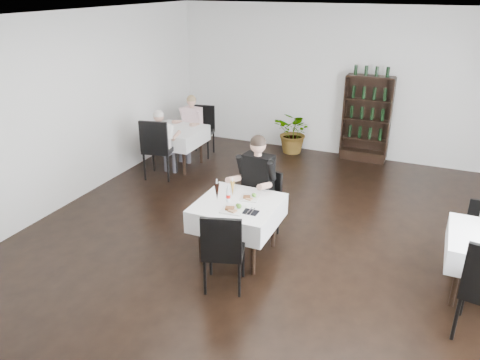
% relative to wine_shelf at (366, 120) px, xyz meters
% --- Properties ---
extents(room_shell, '(9.00, 9.00, 9.00)m').
position_rel_wine_shelf_xyz_m(room_shell, '(-0.60, -4.31, 0.65)').
color(room_shell, black).
rests_on(room_shell, ground).
extents(wine_shelf, '(0.90, 0.28, 1.75)m').
position_rel_wine_shelf_xyz_m(wine_shelf, '(0.00, 0.00, 0.00)').
color(wine_shelf, black).
rests_on(wine_shelf, ground).
extents(main_table, '(1.03, 1.03, 0.77)m').
position_rel_wine_shelf_xyz_m(main_table, '(-0.90, -4.31, -0.23)').
color(main_table, black).
rests_on(main_table, ground).
extents(left_table, '(0.98, 0.98, 0.77)m').
position_rel_wine_shelf_xyz_m(left_table, '(-3.30, -1.81, -0.23)').
color(left_table, black).
rests_on(left_table, ground).
extents(potted_tree, '(0.97, 0.89, 0.90)m').
position_rel_wine_shelf_xyz_m(potted_tree, '(-1.43, -0.14, -0.39)').
color(potted_tree, '#235B1F').
rests_on(potted_tree, ground).
extents(main_chair_far, '(0.57, 0.57, 0.96)m').
position_rel_wine_shelf_xyz_m(main_chair_far, '(-0.80, -3.63, -0.30)').
color(main_chair_far, black).
rests_on(main_chair_far, ground).
extents(main_chair_near, '(0.58, 0.58, 1.02)m').
position_rel_wine_shelf_xyz_m(main_chair_near, '(-0.74, -5.11, -0.27)').
color(main_chair_near, black).
rests_on(main_chair_near, ground).
extents(left_chair_far, '(0.54, 0.54, 1.02)m').
position_rel_wine_shelf_xyz_m(left_chair_far, '(-3.18, -0.97, -0.26)').
color(left_chair_far, black).
rests_on(left_chair_far, ground).
extents(left_chair_near, '(0.62, 0.62, 1.13)m').
position_rel_wine_shelf_xyz_m(left_chair_near, '(-3.30, -2.50, -0.20)').
color(left_chair_near, black).
rests_on(left_chair_near, ground).
extents(diner_main, '(0.59, 0.60, 1.50)m').
position_rel_wine_shelf_xyz_m(diner_main, '(-0.88, -3.76, 0.02)').
color(diner_main, '#43424A').
rests_on(diner_main, ground).
extents(diner_left_far, '(0.51, 0.52, 1.31)m').
position_rel_wine_shelf_xyz_m(diner_left_far, '(-3.26, -1.32, -0.08)').
color(diner_left_far, '#43424A').
rests_on(diner_left_far, ground).
extents(diner_left_near, '(0.49, 0.50, 1.29)m').
position_rel_wine_shelf_xyz_m(diner_left_near, '(-3.26, -2.39, -0.10)').
color(diner_left_near, '#43424A').
rests_on(diner_left_near, ground).
extents(plate_far, '(0.26, 0.26, 0.07)m').
position_rel_wine_shelf_xyz_m(plate_far, '(-0.80, -4.16, -0.06)').
color(plate_far, white).
rests_on(plate_far, main_table).
extents(plate_near, '(0.29, 0.29, 0.08)m').
position_rel_wine_shelf_xyz_m(plate_near, '(-0.86, -4.55, -0.06)').
color(plate_near, white).
rests_on(plate_near, main_table).
extents(pilsner_dark, '(0.07, 0.07, 0.30)m').
position_rel_wine_shelf_xyz_m(pilsner_dark, '(-1.17, -4.37, 0.05)').
color(pilsner_dark, black).
rests_on(pilsner_dark, main_table).
extents(pilsner_lager, '(0.06, 0.06, 0.26)m').
position_rel_wine_shelf_xyz_m(pilsner_lager, '(-1.04, -4.17, 0.03)').
color(pilsner_lager, '#B9832F').
rests_on(pilsner_lager, main_table).
extents(coke_bottle, '(0.06, 0.06, 0.23)m').
position_rel_wine_shelf_xyz_m(coke_bottle, '(-1.02, -4.35, 0.01)').
color(coke_bottle, silver).
rests_on(coke_bottle, main_table).
extents(napkin_cutlery, '(0.19, 0.21, 0.02)m').
position_rel_wine_shelf_xyz_m(napkin_cutlery, '(-0.64, -4.51, -0.07)').
color(napkin_cutlery, black).
rests_on(napkin_cutlery, main_table).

